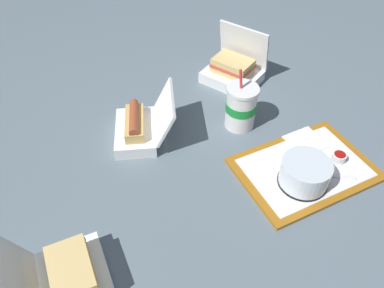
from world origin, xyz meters
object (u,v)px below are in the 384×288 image
cake_container (305,174)px  clamshell_sandwich_back (233,70)px  clamshell_hotdog_center (139,127)px  food_tray (304,169)px  soda_cup_center (241,107)px  clamshell_sandwich_left (69,279)px  ketchup_cup (339,157)px  plastic_fork (335,176)px

cake_container → clamshell_sandwich_back: bearing=-103.8°
cake_container → clamshell_hotdog_center: clamshell_hotdog_center is taller
clamshell_sandwich_back → cake_container: bearing=76.2°
food_tray → cake_container: bearing=39.0°
food_tray → clamshell_sandwich_back: bearing=-99.5°
food_tray → clamshell_sandwich_back: (-0.08, -0.46, 0.04)m
food_tray → clamshell_hotdog_center: bearing=-46.9°
cake_container → soda_cup_center: bearing=-90.1°
food_tray → clamshell_sandwich_left: (0.67, -0.00, 0.04)m
clamshell_hotdog_center → soda_cup_center: 0.32m
food_tray → ketchup_cup: bearing=164.5°
cake_container → plastic_fork: 0.10m
cake_container → soda_cup_center: 0.29m
soda_cup_center → clamshell_hotdog_center: bearing=-20.3°
clamshell_hotdog_center → clamshell_sandwich_left: size_ratio=1.15×
clamshell_hotdog_center → plastic_fork: bearing=132.0°
clamshell_sandwich_left → ketchup_cup: bearing=177.8°
clamshell_sandwich_left → food_tray: bearing=179.9°
cake_container → clamshell_sandwich_left: (0.62, -0.04, -0.00)m
plastic_fork → clamshell_sandwich_back: clamshell_sandwich_back is taller
clamshell_hotdog_center → soda_cup_center: soda_cup_center is taller
plastic_fork → soda_cup_center: 0.34m
ketchup_cup → clamshell_hotdog_center: bearing=-41.6°
plastic_fork → cake_container: bearing=18.4°
soda_cup_center → ketchup_cup: bearing=117.0°
clamshell_sandwich_left → clamshell_sandwich_back: 0.88m
clamshell_sandwich_left → clamshell_sandwich_back: (-0.75, -0.46, 0.00)m
plastic_fork → clamshell_sandwich_left: size_ratio=0.51×
food_tray → clamshell_sandwich_back: size_ratio=1.65×
plastic_fork → clamshell_sandwich_left: (0.71, -0.07, 0.03)m
plastic_fork → soda_cup_center: soda_cup_center is taller
clamshell_sandwich_back → clamshell_sandwich_left: bearing=31.7°
food_tray → plastic_fork: bearing=124.7°
ketchup_cup → plastic_fork: 0.07m
soda_cup_center → clamshell_sandwich_left: bearing=21.9°
cake_container → clamshell_hotdog_center: (0.29, -0.40, -0.01)m
food_tray → soda_cup_center: soda_cup_center is taller
cake_container → ketchup_cup: bearing=-176.6°
plastic_fork → clamshell_sandwich_back: size_ratio=0.47×
clamshell_sandwich_left → soda_cup_center: 0.67m
food_tray → cake_container: cake_container is taller
clamshell_sandwich_back → clamshell_hotdog_center: bearing=13.4°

